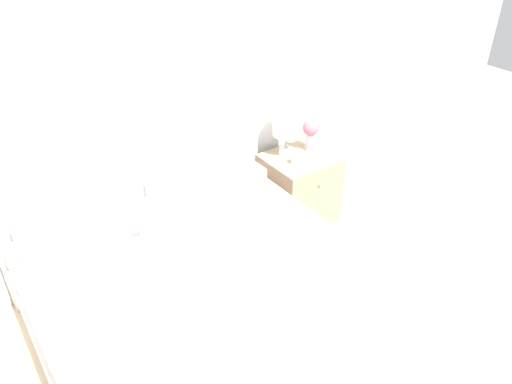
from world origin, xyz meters
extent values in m
plane|color=#CCB28E|center=(0.00, 0.00, 0.00)|extent=(12.00, 12.00, 0.00)
cube|color=white|center=(0.00, 0.07, 1.30)|extent=(8.00, 0.06, 2.60)
cube|color=white|center=(0.00, -1.01, 0.17)|extent=(1.78, 2.02, 0.35)
cube|color=white|center=(0.00, -1.01, 0.45)|extent=(1.74, 1.98, 0.20)
cube|color=white|center=(0.00, -0.03, 0.52)|extent=(1.81, 0.05, 1.04)
cube|color=white|center=(-0.43, -0.25, 0.62)|extent=(0.75, 0.36, 0.14)
cube|color=white|center=(0.43, -0.25, 0.62)|extent=(0.75, 0.36, 0.14)
cube|color=white|center=(0.00, -0.65, 0.66)|extent=(0.39, 0.14, 0.23)
cube|color=tan|center=(1.24, -0.26, 0.28)|extent=(0.51, 0.47, 0.56)
sphere|color=#B2AD93|center=(1.24, -0.50, 0.44)|extent=(0.02, 0.02, 0.02)
cylinder|color=white|center=(1.18, -0.15, 0.59)|extent=(0.10, 0.10, 0.06)
cylinder|color=#B7B29E|center=(1.18, -0.15, 0.68)|extent=(0.02, 0.02, 0.11)
cylinder|color=silver|center=(1.18, -0.15, 0.81)|extent=(0.21, 0.21, 0.17)
cylinder|color=silver|center=(1.38, -0.20, 0.63)|extent=(0.07, 0.07, 0.14)
sphere|color=#E06B7F|center=(1.38, -0.20, 0.75)|extent=(0.13, 0.13, 0.13)
sphere|color=#609356|center=(1.41, -0.20, 0.72)|extent=(0.06, 0.06, 0.06)
cube|color=white|center=(1.16, -0.31, 0.60)|extent=(0.08, 0.05, 0.08)
cylinder|color=white|center=(1.16, -0.34, 0.60)|extent=(0.06, 0.00, 0.06)
camera|label=1|loc=(-0.94, -2.81, 2.39)|focal=35.00mm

